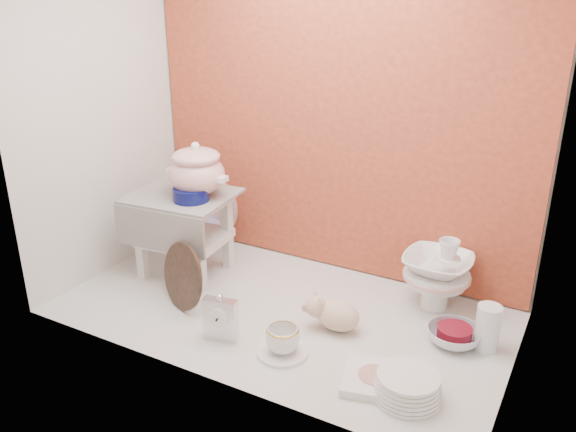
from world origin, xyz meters
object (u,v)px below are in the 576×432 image
(porcelain_tower, at_px, (437,273))
(crystal_bowl, at_px, (454,336))
(step_stool, at_px, (185,234))
(dinner_plate_stack, at_px, (408,386))
(floral_platter, at_px, (207,207))
(gold_rim_teacup, at_px, (283,339))
(blue_white_vase, at_px, (199,223))
(mantel_clock, at_px, (220,317))
(plush_pig, at_px, (338,315))
(soup_tureen, at_px, (197,169))

(porcelain_tower, bearing_deg, crystal_bowl, -58.01)
(step_stool, relative_size, dinner_plate_stack, 1.95)
(step_stool, relative_size, floral_platter, 1.24)
(gold_rim_teacup, bearing_deg, blue_white_vase, 143.16)
(floral_platter, relative_size, dinner_plate_stack, 1.57)
(gold_rim_teacup, xyz_separation_m, crystal_bowl, (0.53, 0.37, -0.03))
(step_stool, bearing_deg, crystal_bowl, -4.62)
(dinner_plate_stack, xyz_separation_m, porcelain_tower, (-0.09, 0.61, 0.11))
(floral_platter, relative_size, mantel_clock, 1.89)
(step_stool, height_order, blue_white_vase, step_stool)
(mantel_clock, xyz_separation_m, dinner_plate_stack, (0.73, 0.01, -0.05))
(gold_rim_teacup, bearing_deg, step_stool, 153.66)
(blue_white_vase, bearing_deg, dinner_plate_stack, -26.04)
(blue_white_vase, relative_size, crystal_bowl, 1.15)
(dinner_plate_stack, bearing_deg, plush_pig, 145.22)
(mantel_clock, relative_size, crystal_bowl, 0.94)
(mantel_clock, bearing_deg, blue_white_vase, 119.50)
(blue_white_vase, height_order, crystal_bowl, blue_white_vase)
(blue_white_vase, xyz_separation_m, crystal_bowl, (1.36, -0.26, -0.08))
(soup_tureen, bearing_deg, blue_white_vase, 128.61)
(porcelain_tower, bearing_deg, plush_pig, -128.40)
(soup_tureen, relative_size, gold_rim_teacup, 2.30)
(blue_white_vase, bearing_deg, floral_platter, 93.14)
(soup_tureen, xyz_separation_m, dinner_plate_stack, (1.11, -0.39, -0.46))
(porcelain_tower, bearing_deg, gold_rim_teacup, -123.15)
(step_stool, bearing_deg, mantel_clock, -45.19)
(soup_tureen, relative_size, porcelain_tower, 0.90)
(gold_rim_teacup, relative_size, dinner_plate_stack, 0.55)
(blue_white_vase, relative_size, porcelain_tower, 0.73)
(crystal_bowl, bearing_deg, soup_tureen, 179.81)
(soup_tureen, relative_size, plush_pig, 1.26)
(floral_platter, distance_m, gold_rim_teacup, 1.10)
(dinner_plate_stack, relative_size, porcelain_tower, 0.71)
(floral_platter, distance_m, dinner_plate_stack, 1.50)
(floral_platter, height_order, gold_rim_teacup, floral_platter)
(gold_rim_teacup, xyz_separation_m, dinner_plate_stack, (0.48, -0.01, -0.02))
(blue_white_vase, bearing_deg, soup_tureen, -51.39)
(floral_platter, xyz_separation_m, mantel_clock, (0.59, -0.73, -0.08))
(gold_rim_teacup, xyz_separation_m, porcelain_tower, (0.39, 0.59, 0.10))
(dinner_plate_stack, bearing_deg, soup_tureen, 160.79)
(plush_pig, xyz_separation_m, dinner_plate_stack, (0.37, -0.25, -0.02))
(blue_white_vase, xyz_separation_m, porcelain_tower, (1.22, -0.03, 0.04))
(porcelain_tower, bearing_deg, blue_white_vase, 178.49)
(dinner_plate_stack, bearing_deg, gold_rim_teacup, 178.24)
(step_stool, distance_m, soup_tureen, 0.32)
(floral_platter, bearing_deg, soup_tureen, -57.84)
(step_stool, distance_m, plush_pig, 0.83)
(soup_tureen, relative_size, mantel_clock, 1.51)
(soup_tureen, relative_size, dinner_plate_stack, 1.26)
(step_stool, distance_m, gold_rim_teacup, 0.80)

